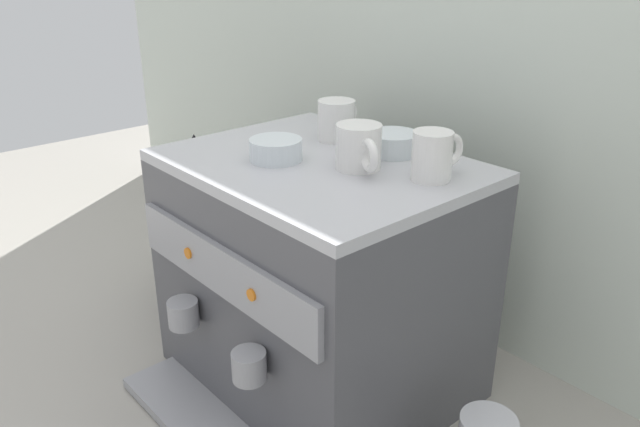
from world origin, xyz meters
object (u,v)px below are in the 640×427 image
(ceramic_cup_0, at_px, (434,155))
(ceramic_bowl_0, at_px, (276,150))
(ceramic_cup_1, at_px, (360,147))
(ceramic_cup_2, at_px, (338,120))
(espresso_machine, at_px, (318,278))
(ceramic_bowl_1, at_px, (392,144))
(coffee_grinder, at_px, (201,220))

(ceramic_cup_0, height_order, ceramic_bowl_0, ceramic_cup_0)
(ceramic_cup_1, xyz_separation_m, ceramic_cup_2, (-0.15, 0.09, 0.00))
(espresso_machine, height_order, ceramic_cup_2, ceramic_cup_2)
(espresso_machine, bearing_deg, ceramic_bowl_1, 66.83)
(ceramic_bowl_0, distance_m, ceramic_bowl_1, 0.21)
(ceramic_cup_2, height_order, ceramic_bowl_0, ceramic_cup_2)
(ceramic_cup_0, relative_size, ceramic_cup_1, 0.93)
(ceramic_bowl_1, bearing_deg, coffee_grinder, -166.84)
(ceramic_bowl_0, bearing_deg, ceramic_cup_0, 28.34)
(ceramic_cup_1, bearing_deg, espresso_machine, -161.37)
(espresso_machine, relative_size, ceramic_bowl_0, 5.76)
(espresso_machine, height_order, ceramic_bowl_0, ceramic_bowl_0)
(ceramic_cup_2, relative_size, coffee_grinder, 0.27)
(espresso_machine, bearing_deg, ceramic_cup_0, 22.97)
(espresso_machine, xyz_separation_m, ceramic_cup_2, (-0.08, 0.12, 0.27))
(ceramic_cup_0, xyz_separation_m, coffee_grinder, (-0.64, -0.07, -0.30))
(ceramic_bowl_1, xyz_separation_m, coffee_grinder, (-0.50, -0.12, -0.28))
(ceramic_cup_0, bearing_deg, espresso_machine, -157.03)
(espresso_machine, distance_m, ceramic_cup_1, 0.28)
(espresso_machine, distance_m, coffee_grinder, 0.45)
(ceramic_cup_1, relative_size, ceramic_bowl_1, 1.20)
(ceramic_bowl_1, bearing_deg, espresso_machine, -113.17)
(ceramic_bowl_0, bearing_deg, ceramic_cup_1, 30.50)
(ceramic_cup_0, distance_m, ceramic_cup_2, 0.27)
(espresso_machine, height_order, coffee_grinder, espresso_machine)
(ceramic_bowl_0, relative_size, ceramic_bowl_1, 0.98)
(ceramic_cup_1, distance_m, ceramic_cup_2, 0.18)
(coffee_grinder, bearing_deg, ceramic_cup_0, 6.09)
(ceramic_bowl_0, distance_m, coffee_grinder, 0.49)
(ceramic_cup_2, bearing_deg, ceramic_cup_1, -30.79)
(coffee_grinder, bearing_deg, ceramic_cup_1, 1.45)
(espresso_machine, height_order, ceramic_cup_0, ceramic_cup_0)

